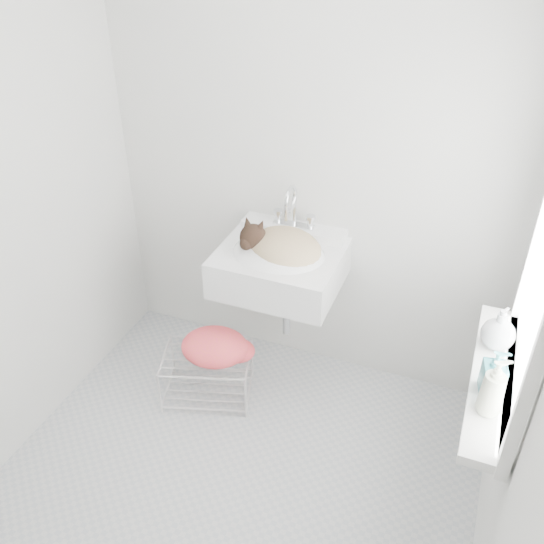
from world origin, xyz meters
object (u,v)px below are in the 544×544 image
at_px(bottle_a, 487,411).
at_px(bottle_b, 489,390).
at_px(sink, 280,251).
at_px(wire_rack, 207,373).
at_px(cat, 282,246).
at_px(bottle_c, 495,345).

distance_m(bottle_a, bottle_b, 0.11).
relative_size(sink, wire_rack, 1.34).
bearing_deg(sink, wire_rack, -138.52).
relative_size(sink, cat, 1.45).
height_order(sink, wire_rack, sink).
relative_size(sink, bottle_a, 3.16).
relative_size(cat, wire_rack, 0.92).
distance_m(sink, cat, 0.04).
bearing_deg(cat, bottle_b, -22.79).
bearing_deg(bottle_a, bottle_c, 90.00).
bearing_deg(bottle_b, bottle_c, 90.00).
xyz_separation_m(sink, cat, (0.01, -0.02, 0.04)).
distance_m(sink, wire_rack, 0.82).
bearing_deg(bottle_c, sink, 160.94).
xyz_separation_m(wire_rack, bottle_a, (1.38, -0.47, 0.70)).
height_order(wire_rack, bottle_c, bottle_c).
distance_m(wire_rack, bottle_c, 1.55).
height_order(bottle_b, bottle_c, bottle_b).
xyz_separation_m(bottle_a, bottle_c, (0.00, 0.38, 0.00)).
height_order(sink, bottle_a, sink).
height_order(wire_rack, bottle_a, bottle_a).
bearing_deg(bottle_a, wire_rack, 161.33).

